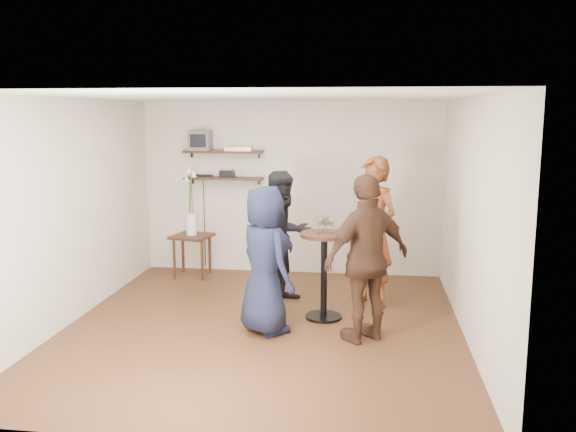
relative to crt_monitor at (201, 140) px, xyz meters
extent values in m
cube|color=#4E3019|center=(1.35, -2.38, -2.04)|extent=(4.50, 5.00, 0.04)
cube|color=white|center=(1.35, -2.38, 0.60)|extent=(4.50, 5.00, 0.04)
cube|color=silver|center=(1.35, 0.15, -0.72)|extent=(4.50, 0.04, 2.60)
cube|color=silver|center=(1.35, -4.89, -0.72)|extent=(4.50, 0.04, 2.60)
cube|color=silver|center=(-0.92, -2.38, -0.72)|extent=(0.04, 5.00, 2.60)
cube|color=silver|center=(3.62, -2.38, -0.72)|extent=(0.04, 5.00, 2.60)
cube|color=black|center=(0.35, 0.00, -0.17)|extent=(1.20, 0.25, 0.04)
cube|color=black|center=(0.35, 0.00, -0.57)|extent=(1.20, 0.25, 0.04)
cube|color=#59595B|center=(0.00, 0.00, 0.00)|extent=(0.32, 0.30, 0.30)
cube|color=silver|center=(0.58, 0.00, -0.12)|extent=(0.40, 0.24, 0.06)
cube|color=black|center=(0.39, 0.00, -0.50)|extent=(0.22, 0.10, 0.10)
cube|color=black|center=(0.01, 0.05, -0.54)|extent=(0.30, 0.05, 0.03)
cube|color=black|center=(-0.08, -0.32, -1.41)|extent=(0.63, 0.63, 0.04)
cylinder|color=black|center=(-0.29, -0.53, -1.72)|extent=(0.04, 0.04, 0.59)
cylinder|color=black|center=(0.13, -0.53, -1.72)|extent=(0.04, 0.04, 0.59)
cylinder|color=black|center=(-0.29, -0.11, -1.72)|extent=(0.04, 0.04, 0.59)
cylinder|color=black|center=(0.13, -0.11, -1.72)|extent=(0.04, 0.04, 0.59)
cylinder|color=white|center=(-0.08, -0.32, -1.22)|extent=(0.15, 0.15, 0.33)
cylinder|color=#2F661D|center=(-0.10, -0.32, -0.89)|extent=(0.01, 0.08, 0.60)
cone|color=white|center=(-0.14, -0.32, -0.53)|extent=(0.08, 0.09, 0.13)
cylinder|color=#2F661D|center=(-0.07, -0.31, -0.86)|extent=(0.04, 0.06, 0.66)
cone|color=white|center=(-0.04, -0.29, -0.46)|extent=(0.12, 0.13, 0.14)
cylinder|color=#2F661D|center=(-0.08, -0.34, -0.83)|extent=(0.11, 0.09, 0.72)
cone|color=white|center=(-0.08, -0.37, -0.40)|extent=(0.14, 0.13, 0.14)
cylinder|color=black|center=(2.01, -1.95, -1.00)|extent=(0.57, 0.57, 0.04)
cylinder|color=black|center=(2.01, -1.95, -1.50)|extent=(0.08, 0.08, 0.96)
cylinder|color=black|center=(2.01, -1.95, -2.00)|extent=(0.44, 0.44, 0.03)
cylinder|color=silver|center=(1.96, -1.99, -0.98)|extent=(0.06, 0.06, 0.00)
cylinder|color=silver|center=(1.96, -1.99, -0.93)|extent=(0.01, 0.01, 0.09)
cylinder|color=silver|center=(1.96, -1.99, -0.83)|extent=(0.07, 0.07, 0.11)
cylinder|color=#CABB53|center=(1.96, -1.99, -0.85)|extent=(0.06, 0.06, 0.06)
cylinder|color=silver|center=(2.09, -1.97, -0.98)|extent=(0.06, 0.06, 0.00)
cylinder|color=silver|center=(2.09, -1.97, -0.93)|extent=(0.01, 0.01, 0.09)
cylinder|color=silver|center=(2.09, -1.97, -0.84)|extent=(0.06, 0.06, 0.10)
cylinder|color=#CABB53|center=(2.09, -1.97, -0.86)|extent=(0.06, 0.06, 0.06)
cylinder|color=silver|center=(2.00, -1.90, -0.98)|extent=(0.06, 0.06, 0.00)
cylinder|color=silver|center=(2.00, -1.90, -0.93)|extent=(0.01, 0.01, 0.10)
cylinder|color=silver|center=(2.00, -1.90, -0.82)|extent=(0.07, 0.07, 0.12)
cylinder|color=#CABB53|center=(2.00, -1.90, -0.84)|extent=(0.07, 0.07, 0.06)
cylinder|color=silver|center=(2.04, -1.93, -0.98)|extent=(0.05, 0.05, 0.00)
cylinder|color=silver|center=(2.04, -1.93, -0.93)|extent=(0.01, 0.01, 0.08)
cylinder|color=silver|center=(2.04, -1.93, -0.84)|extent=(0.06, 0.06, 0.10)
cylinder|color=#CABB53|center=(2.04, -1.93, -0.86)|extent=(0.06, 0.06, 0.05)
imported|color=#B3141E|center=(2.59, -1.36, -1.07)|extent=(0.82, 0.81, 1.90)
imported|color=black|center=(1.45, -1.36, -1.16)|extent=(1.05, 1.04, 1.71)
imported|color=#161A33|center=(1.40, -2.49, -1.19)|extent=(0.93, 0.95, 1.65)
imported|color=#44291D|center=(2.52, -2.60, -1.11)|extent=(1.11, 1.00, 1.81)
camera|label=1|loc=(2.51, -8.94, 0.42)|focal=38.00mm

